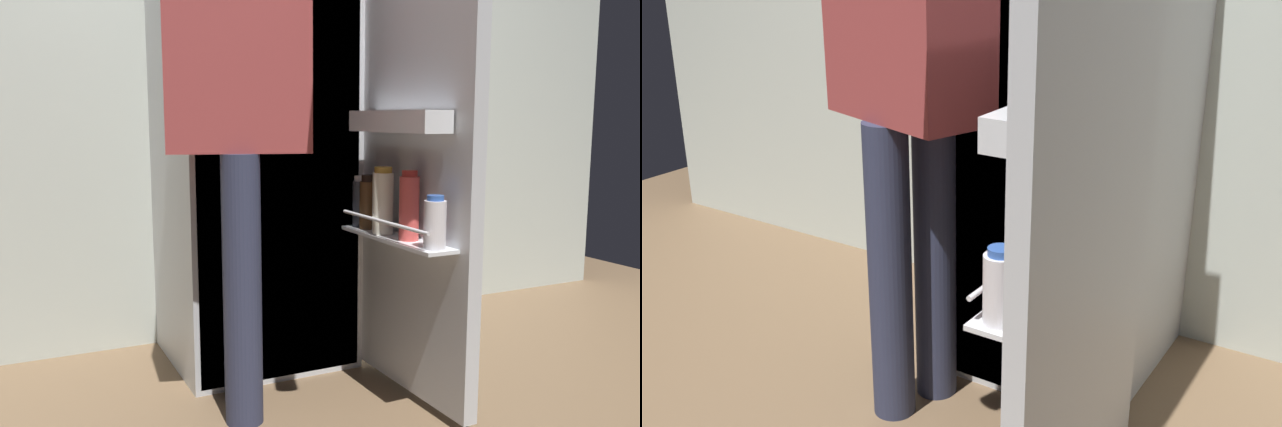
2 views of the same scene
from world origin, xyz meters
The scene contains 4 objects.
ground_plane centered at (0.00, 0.00, 0.00)m, with size 5.48×5.48×0.00m, color brown.
kitchen_wall centered at (0.00, 0.93, 1.23)m, with size 4.40×0.10×2.46m, color beige.
refrigerator centered at (0.03, 0.51, 0.81)m, with size 0.71×1.26×1.61m.
person centered at (-0.20, 0.08, 1.04)m, with size 0.57×0.82×1.71m.
Camera 1 is at (-0.89, -1.90, 0.97)m, focal length 37.09 mm.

